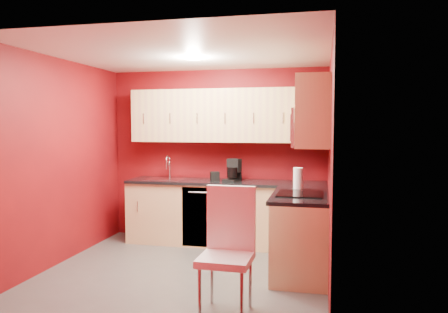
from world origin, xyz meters
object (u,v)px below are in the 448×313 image
at_px(sink, 166,177).
at_px(paper_towel, 298,179).
at_px(napkin_holder, 215,176).
at_px(coffee_maker, 232,170).
at_px(microwave, 311,128).
at_px(dining_chair, 226,252).

distance_m(sink, paper_towel, 2.05).
bearing_deg(napkin_holder, coffee_maker, 0.55).
distance_m(microwave, dining_chair, 1.80).
height_order(sink, paper_towel, sink).
bearing_deg(sink, microwave, -25.60).
bearing_deg(paper_towel, coffee_maker, 147.43).
relative_size(sink, napkin_holder, 4.08).
distance_m(coffee_maker, paper_towel, 1.12).
bearing_deg(dining_chair, paper_towel, 72.66).
distance_m(coffee_maker, napkin_holder, 0.26).
height_order(sink, napkin_holder, sink).
relative_size(paper_towel, dining_chair, 0.24).
distance_m(sink, dining_chair, 2.68).
relative_size(coffee_maker, paper_towel, 1.17).
xyz_separation_m(sink, napkin_holder, (0.75, -0.05, 0.03)).
bearing_deg(napkin_holder, paper_towel, -26.79).
relative_size(microwave, coffee_maker, 2.44).
bearing_deg(dining_chair, coffee_maker, 101.67).
height_order(coffee_maker, napkin_holder, coffee_maker).
xyz_separation_m(coffee_maker, paper_towel, (0.94, -0.60, -0.02)).
distance_m(microwave, napkin_holder, 1.78).
xyz_separation_m(microwave, dining_chair, (-0.69, -1.25, -1.10)).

